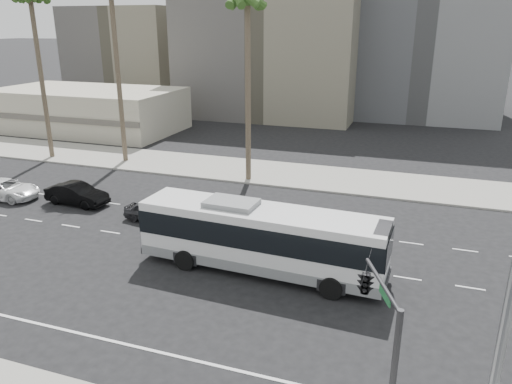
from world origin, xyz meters
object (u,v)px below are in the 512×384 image
at_px(city_bus, 261,237).
at_px(palm_near, 247,3).
at_px(car_a, 152,212).
at_px(streetlight_corner, 503,336).
at_px(car_b, 77,194).
at_px(car_c, 5,189).
at_px(traffic_signal, 368,289).

relative_size(city_bus, palm_near, 0.85).
distance_m(car_a, streetlight_corner, 25.03).
bearing_deg(car_b, car_c, 100.18).
distance_m(city_bus, car_b, 16.66).
bearing_deg(palm_near, streetlight_corner, -59.68).
distance_m(car_c, streetlight_corner, 35.65).
bearing_deg(car_a, car_c, 91.47).
bearing_deg(city_bus, car_c, 170.89).
bearing_deg(car_a, city_bus, -111.74).
height_order(car_c, palm_near, palm_near).
bearing_deg(streetlight_corner, city_bus, 140.12).
bearing_deg(traffic_signal, palm_near, 95.32).
height_order(car_b, palm_near, palm_near).
distance_m(car_a, palm_near, 17.14).
height_order(streetlight_corner, traffic_signal, streetlight_corner).
bearing_deg(city_bus, traffic_signal, -50.33).
bearing_deg(palm_near, car_a, -105.97).
xyz_separation_m(car_c, streetlight_corner, (31.21, -16.37, 5.31)).
height_order(car_a, car_c, car_c).
bearing_deg(car_c, city_bus, -104.50).
bearing_deg(traffic_signal, car_c, 132.51).
xyz_separation_m(car_b, streetlight_corner, (25.25, -17.04, 5.25)).
xyz_separation_m(car_b, traffic_signal, (22.07, -13.52, 3.88)).
xyz_separation_m(streetlight_corner, traffic_signal, (-3.18, 3.52, -1.37)).
bearing_deg(palm_near, city_bus, -67.65).
height_order(car_b, traffic_signal, traffic_signal).
bearing_deg(car_a, streetlight_corner, -127.86).
xyz_separation_m(city_bus, traffic_signal, (6.29, -8.33, 2.71)).
relative_size(city_bus, traffic_signal, 2.34).
bearing_deg(city_bus, car_b, 164.43).
bearing_deg(palm_near, car_c, -147.32).
xyz_separation_m(car_a, streetlight_corner, (18.47, -16.02, 5.38)).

